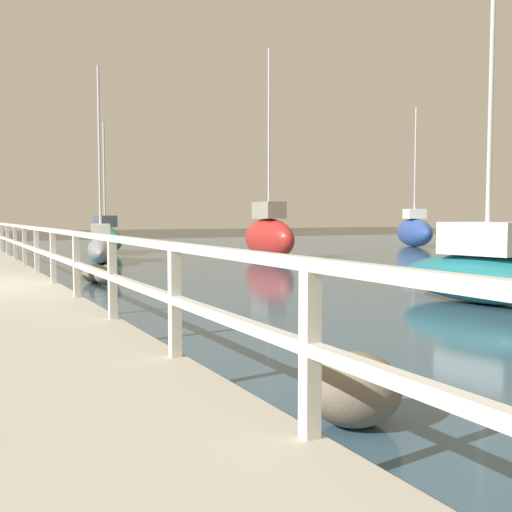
% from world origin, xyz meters
% --- Properties ---
extents(railing, '(0.10, 32.50, 1.07)m').
position_xyz_m(railing, '(1.75, -0.00, 1.06)').
color(railing, silver).
rests_on(railing, dock_walkway).
extents(boulder_upstream, '(0.61, 0.55, 0.46)m').
position_xyz_m(boulder_upstream, '(3.16, 2.71, 0.23)').
color(boulder_upstream, slate).
rests_on(boulder_upstream, ground).
extents(boulder_water_edge, '(0.77, 0.70, 0.58)m').
position_xyz_m(boulder_water_edge, '(2.69, -8.45, 0.29)').
color(boulder_water_edge, slate).
rests_on(boulder_water_edge, ground).
extents(boulder_near_dock, '(0.64, 0.58, 0.48)m').
position_xyz_m(boulder_near_dock, '(3.34, 2.20, 0.24)').
color(boulder_near_dock, slate).
rests_on(boulder_near_dock, ground).
extents(sailboat_teal, '(2.15, 3.87, 6.61)m').
position_xyz_m(sailboat_teal, '(8.90, -4.26, 0.61)').
color(sailboat_teal, '#1E707A').
rests_on(sailboat_teal, water_surface).
extents(sailboat_blue, '(3.08, 4.71, 7.45)m').
position_xyz_m(sailboat_blue, '(22.42, 12.51, 0.84)').
color(sailboat_blue, '#2D4C9E').
rests_on(sailboat_blue, water_surface).
extents(sailboat_gray, '(2.00, 4.89, 6.88)m').
position_xyz_m(sailboat_gray, '(4.81, 9.15, 0.57)').
color(sailboat_gray, gray).
rests_on(sailboat_gray, water_surface).
extents(sailboat_red, '(1.18, 3.41, 7.84)m').
position_xyz_m(sailboat_red, '(10.79, 7.66, 0.92)').
color(sailboat_red, red).
rests_on(sailboat_red, water_surface).
extents(sailboat_green, '(1.14, 4.68, 5.79)m').
position_xyz_m(sailboat_green, '(6.30, 14.74, 0.68)').
color(sailboat_green, '#236B42').
rests_on(sailboat_green, water_surface).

